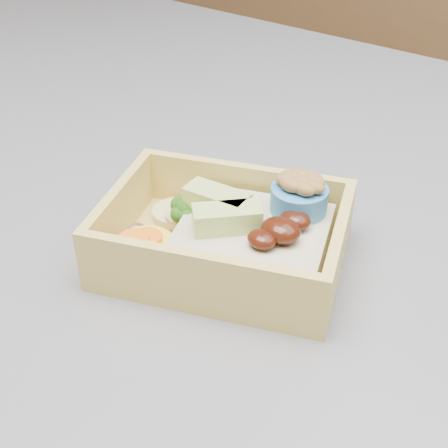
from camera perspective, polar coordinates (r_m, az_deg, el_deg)
The scene contains 1 object.
bento_box at distance 0.42m, azimuth 0.78°, elevation -1.11°, with size 0.19×0.16×0.06m.
Camera 1 is at (0.39, -0.42, 1.19)m, focal length 50.00 mm.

